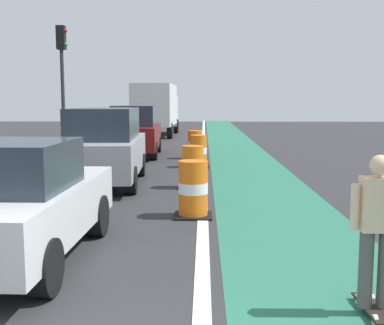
{
  "coord_description": "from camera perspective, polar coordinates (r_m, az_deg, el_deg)",
  "views": [
    {
      "loc": [
        0.91,
        -3.24,
        2.23
      ],
      "look_at": [
        0.7,
        5.72,
        1.1
      ],
      "focal_mm": 45.81,
      "sensor_mm": 36.0,
      "label": 1
    }
  ],
  "objects": [
    {
      "name": "traffic_light_corner",
      "position": [
        19.98,
        -14.87,
        10.6
      ],
      "size": [
        0.41,
        0.32,
        5.1
      ],
      "color": "#2D2D2D",
      "rests_on": "ground"
    },
    {
      "name": "traffic_barrel_mid",
      "position": [
        12.58,
        0.07,
        -0.57
      ],
      "size": [
        0.73,
        0.73,
        1.09
      ],
      "color": "orange",
      "rests_on": "ground"
    },
    {
      "name": "traffic_barrel_far",
      "position": [
        18.99,
        0.38,
        2.06
      ],
      "size": [
        0.73,
        0.73,
        1.09
      ],
      "color": "orange",
      "rests_on": "ground"
    },
    {
      "name": "parked_suv_third",
      "position": [
        20.0,
        -6.61,
        3.72
      ],
      "size": [
        2.05,
        4.67,
        2.04
      ],
      "color": "maroon",
      "rests_on": "ground"
    },
    {
      "name": "skateboarder_on_lane",
      "position": [
        5.43,
        20.76,
        -7.33
      ],
      "size": [
        0.57,
        0.8,
        1.69
      ],
      "color": "black",
      "rests_on": "ground"
    },
    {
      "name": "parked_sedan_nearest",
      "position": [
        7.22,
        -19.99,
        -4.41
      ],
      "size": [
        1.99,
        4.14,
        1.7
      ],
      "color": "silver",
      "rests_on": "ground"
    },
    {
      "name": "traffic_barrel_front",
      "position": [
        9.45,
        0.13,
        -3.17
      ],
      "size": [
        0.73,
        0.73,
        1.09
      ],
      "color": "orange",
      "rests_on": "ground"
    },
    {
      "name": "traffic_barrel_back",
      "position": [
        16.5,
        0.74,
        1.28
      ],
      "size": [
        0.73,
        0.73,
        1.09
      ],
      "color": "orange",
      "rests_on": "ground"
    },
    {
      "name": "delivery_truck_down_block",
      "position": [
        31.48,
        -4.14,
        6.47
      ],
      "size": [
        2.46,
        7.64,
        3.23
      ],
      "color": "silver",
      "rests_on": "ground"
    },
    {
      "name": "bike_lane_strip",
      "position": [
        15.48,
        6.89,
        -1.14
      ],
      "size": [
        2.5,
        80.0,
        0.01
      ],
      "primitive_type": "cube",
      "color": "#286B51",
      "rests_on": "ground"
    },
    {
      "name": "lane_divider_stripe",
      "position": [
        15.4,
        1.33,
        -1.12
      ],
      "size": [
        0.2,
        80.0,
        0.01
      ],
      "primitive_type": "cube",
      "color": "silver",
      "rests_on": "ground"
    },
    {
      "name": "parked_suv_second",
      "position": [
        13.26,
        -10.13,
        1.91
      ],
      "size": [
        2.1,
        4.69,
        2.04
      ],
      "color": "#9EA0A5",
      "rests_on": "ground"
    }
  ]
}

